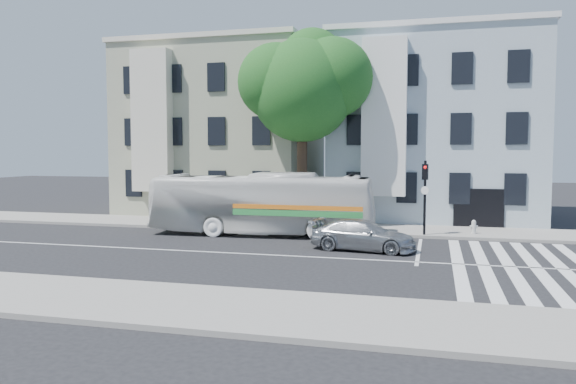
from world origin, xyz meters
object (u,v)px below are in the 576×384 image
(sedan, at_px, (363,235))
(traffic_signal, at_px, (425,188))
(bus, at_px, (262,204))
(fire_hydrant, at_px, (474,227))

(sedan, relative_size, traffic_signal, 1.19)
(bus, height_order, traffic_signal, traffic_signal)
(sedan, height_order, traffic_signal, traffic_signal)
(bus, bearing_deg, fire_hydrant, -81.64)
(bus, bearing_deg, sedan, -122.96)
(bus, xyz_separation_m, sedan, (5.46, -3.14, -0.92))
(traffic_signal, distance_m, fire_hydrant, 3.23)
(traffic_signal, relative_size, fire_hydrant, 5.53)
(fire_hydrant, bearing_deg, sedan, -132.73)
(fire_hydrant, bearing_deg, bus, -168.60)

